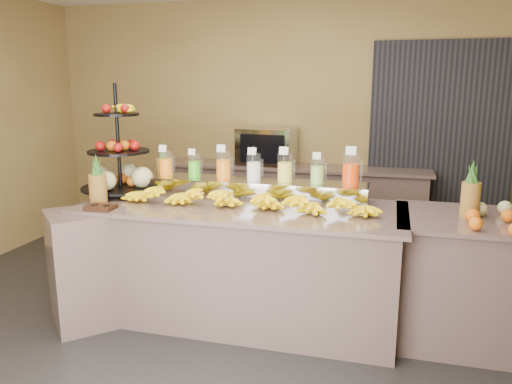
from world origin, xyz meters
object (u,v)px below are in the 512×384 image
at_px(condiment_caddy, 101,207).
at_px(right_fruit_pile, 497,213).
at_px(oven_warmer, 267,146).
at_px(pitcher_tray, 254,189).
at_px(fruit_stand, 124,166).
at_px(banana_heap, 247,197).

xyz_separation_m(condiment_caddy, right_fruit_pile, (2.79, 0.35, 0.06)).
bearing_deg(condiment_caddy, oven_warmer, 73.29).
height_order(pitcher_tray, condiment_caddy, pitcher_tray).
bearing_deg(right_fruit_pile, oven_warmer, 136.30).
relative_size(right_fruit_pile, oven_warmer, 0.74).
bearing_deg(fruit_stand, condiment_caddy, -71.14).
bearing_deg(pitcher_tray, right_fruit_pile, -10.25).
bearing_deg(fruit_stand, oven_warmer, 74.57).
bearing_deg(fruit_stand, pitcher_tray, 15.17).
bearing_deg(fruit_stand, right_fruit_pile, 4.74).
distance_m(condiment_caddy, oven_warmer, 2.45).
bearing_deg(condiment_caddy, fruit_stand, 100.28).
height_order(pitcher_tray, banana_heap, banana_heap).
distance_m(banana_heap, right_fruit_pile, 1.75).
relative_size(banana_heap, condiment_caddy, 9.93).
relative_size(banana_heap, oven_warmer, 3.23).
xyz_separation_m(fruit_stand, condiment_caddy, (0.10, -0.54, -0.22)).
height_order(fruit_stand, oven_warmer, fruit_stand).
height_order(condiment_caddy, right_fruit_pile, right_fruit_pile).
bearing_deg(banana_heap, right_fruit_pile, -0.50).
xyz_separation_m(pitcher_tray, condiment_caddy, (-1.01, -0.67, -0.06)).
bearing_deg(banana_heap, pitcher_tray, 96.26).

